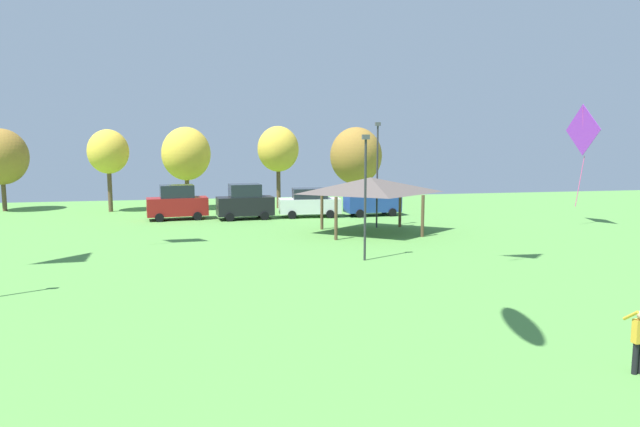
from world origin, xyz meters
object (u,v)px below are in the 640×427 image
Objects in this scene: parked_car_third_from_left at (310,203)px; light_post_2 at (377,169)px; kite_flying_1 at (583,132)px; parked_car_leftmost at (177,203)px; parked_car_second_from_left at (245,202)px; light_post_0 at (365,190)px; treeline_tree_2 at (186,154)px; treeline_tree_1 at (108,152)px; treeline_tree_3 at (278,149)px; parked_car_rightmost_in_row at (372,200)px; park_pavilion at (371,185)px; person_standing_near_foreground at (640,337)px; treeline_tree_0 at (1,157)px; treeline_tree_4 at (356,156)px.

parked_car_third_from_left is 7.78m from light_post_2.
kite_flying_1 reaches higher than light_post_2.
parked_car_leftmost is 1.06× the size of parked_car_second_from_left.
light_post_0 is 0.88× the size of treeline_tree_2.
treeline_tree_3 is (14.17, -0.21, 0.18)m from treeline_tree_1.
light_post_0 is at bearing -110.24° from light_post_2.
parked_car_leftmost is 0.65× the size of light_post_2.
parked_car_second_from_left is 10.06m from parked_car_rightmost_in_row.
parked_car_second_from_left is at bearing -174.03° from parked_car_third_from_left.
park_pavilion is 15.50m from treeline_tree_3.
parked_car_third_from_left is 0.68× the size of treeline_tree_2.
kite_flying_1 is 14.57m from light_post_2.
person_standing_near_foreground is at bearing -72.22° from treeline_tree_2.
park_pavilion is at bearing 71.72° from light_post_0.
parked_car_rightmost_in_row is 31.21m from treeline_tree_0.
treeline_tree_2 is (-9.48, 6.82, 3.68)m from parked_car_third_from_left.
kite_flying_1 is 24.21m from treeline_tree_3.
parked_car_second_from_left is at bearing -140.88° from treeline_tree_4.
treeline_tree_0 reaches higher than parked_car_leftmost.
treeline_tree_4 is at bearing 75.96° from light_post_0.
parked_car_leftmost is 19.77m from light_post_0.
light_post_0 reaches higher than parked_car_rightmost_in_row.
parked_car_leftmost is 0.64× the size of treeline_tree_3.
person_standing_near_foreground is 38.26m from treeline_tree_3.
park_pavilion is 1.00× the size of light_post_2.
treeline_tree_2 is (-27.24, 14.87, -1.70)m from kite_flying_1.
kite_flying_1 reaches higher than treeline_tree_1.
person_standing_near_foreground is 15.36m from light_post_0.
parked_car_rightmost_in_row is 10.16m from treeline_tree_3.
parked_car_rightmost_in_row is 8.79m from park_pavilion.
light_post_0 is at bearing -79.10° from parked_car_second_from_left.
parked_car_leftmost is at bearing -95.20° from treeline_tree_2.
person_standing_near_foreground is 0.24× the size of light_post_2.
treeline_tree_0 is 0.97× the size of treeline_tree_3.
treeline_tree_0 reaches higher than parked_car_second_from_left.
parked_car_leftmost is 15.10m from parked_car_rightmost_in_row.
treeline_tree_3 is (7.87, -0.41, 0.38)m from treeline_tree_2.
park_pavilion is at bearing -74.77° from treeline_tree_3.
parked_car_second_from_left is 8.43m from treeline_tree_3.
kite_flying_1 is 36.64m from treeline_tree_1.
treeline_tree_1 is at bearing 146.75° from person_standing_near_foreground.
light_post_0 is at bearing -68.42° from treeline_tree_2.
parked_car_second_from_left is 0.63× the size of treeline_tree_0.
treeline_tree_0 reaches higher than light_post_0.
treeline_tree_3 is (8.45, 5.91, 3.90)m from parked_car_leftmost.
park_pavilion is at bearing 121.57° from person_standing_near_foreground.
light_post_0 is (-3.02, 14.85, 2.55)m from person_standing_near_foreground.
person_standing_near_foreground is at bearing -81.40° from parked_car_second_from_left.
treeline_tree_2 reaches higher than light_post_0.
park_pavilion is at bearing -178.67° from kite_flying_1.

